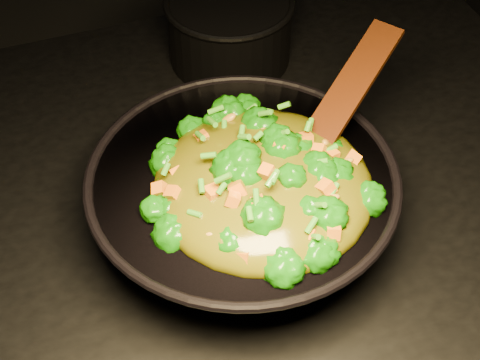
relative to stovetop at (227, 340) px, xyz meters
name	(u,v)px	position (x,y,z in m)	size (l,w,h in m)	color
stovetop	(227,340)	(0.00, 0.00, 0.00)	(1.20, 0.90, 0.90)	black
wok	(243,206)	(-0.01, -0.10, 0.51)	(0.40, 0.40, 0.11)	black
stir_fry	(264,163)	(0.01, -0.13, 0.61)	(0.28, 0.28, 0.10)	#145F06
spatula	(334,113)	(0.13, -0.08, 0.61)	(0.30, 0.05, 0.01)	#3B1507
back_pot	(230,29)	(0.11, 0.28, 0.51)	(0.21, 0.21, 0.12)	black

